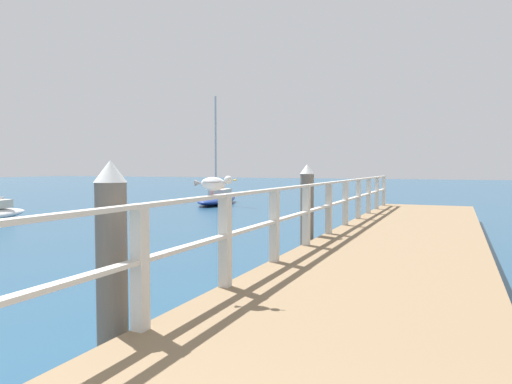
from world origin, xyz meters
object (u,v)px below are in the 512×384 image
dock_piling_near (112,269)px  dock_piling_far (307,212)px  boat_0 (218,198)px  seagull_foreground (214,183)px

dock_piling_near → dock_piling_far: size_ratio=1.00×
dock_piling_far → boat_0: bearing=125.0°
dock_piling_far → seagull_foreground: dock_piling_far is taller
dock_piling_far → seagull_foreground: bearing=-85.3°
dock_piling_near → seagull_foreground: size_ratio=4.18×
dock_piling_near → boat_0: boat_0 is taller
dock_piling_far → boat_0: size_ratio=0.36×
dock_piling_near → dock_piling_far: (0.00, 5.93, 0.00)m
dock_piling_near → dock_piling_far: 5.93m
dock_piling_near → seagull_foreground: bearing=72.2°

